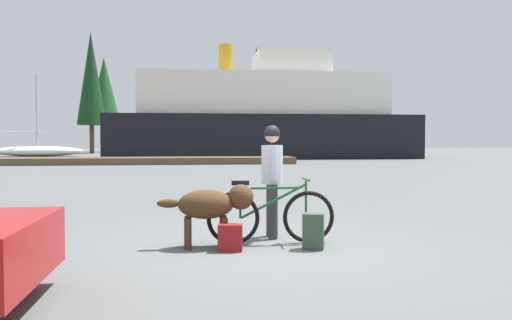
# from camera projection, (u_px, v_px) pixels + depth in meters

# --- Properties ---
(ground_plane) EXTENTS (160.00, 160.00, 0.00)m
(ground_plane) POSITION_uv_depth(u_px,v_px,m) (261.00, 247.00, 7.20)
(ground_plane) COLOR #595B5B
(bicycle) EXTENTS (1.83, 0.44, 0.93)m
(bicycle) POSITION_uv_depth(u_px,v_px,m) (270.00, 216.00, 7.43)
(bicycle) COLOR black
(bicycle) RESTS_ON ground_plane
(person_cyclist) EXTENTS (0.32, 0.53, 1.70)m
(person_cyclist) POSITION_uv_depth(u_px,v_px,m) (272.00, 170.00, 7.88)
(person_cyclist) COLOR #333338
(person_cyclist) RESTS_ON ground_plane
(dog) EXTENTS (1.32, 0.47, 0.86)m
(dog) POSITION_uv_depth(u_px,v_px,m) (212.00, 205.00, 7.19)
(dog) COLOR #472D19
(dog) RESTS_ON ground_plane
(backpack) EXTENTS (0.33, 0.28, 0.49)m
(backpack) POSITION_uv_depth(u_px,v_px,m) (313.00, 231.00, 7.07)
(backpack) COLOR #334C33
(backpack) RESTS_ON ground_plane
(handbag_pannier) EXTENTS (0.34, 0.22, 0.36)m
(handbag_pannier) POSITION_uv_depth(u_px,v_px,m) (230.00, 238.00, 6.95)
(handbag_pannier) COLOR maroon
(handbag_pannier) RESTS_ON ground_plane
(dock_pier) EXTENTS (19.98, 2.73, 0.40)m
(dock_pier) POSITION_uv_depth(u_px,v_px,m) (127.00, 161.00, 31.21)
(dock_pier) COLOR brown
(dock_pier) RESTS_ON ground_plane
(ferry_boat) EXTENTS (23.62, 8.35, 8.92)m
(ferry_boat) POSITION_uv_depth(u_px,v_px,m) (262.00, 118.00, 41.80)
(ferry_boat) COLOR black
(ferry_boat) RESTS_ON ground_plane
(sailboat_moored) EXTENTS (7.72, 2.16, 7.12)m
(sailboat_moored) POSITION_uv_depth(u_px,v_px,m) (37.00, 151.00, 45.33)
(sailboat_moored) COLOR silver
(sailboat_moored) RESTS_ON ground_plane
(pine_tree_far_left) EXTENTS (2.98, 2.98, 12.64)m
(pine_tree_far_left) POSITION_uv_depth(u_px,v_px,m) (91.00, 79.00, 54.38)
(pine_tree_far_left) COLOR #4C331E
(pine_tree_far_left) RESTS_ON ground_plane
(pine_tree_center) EXTENTS (3.57, 3.57, 10.94)m
(pine_tree_center) POSITION_uv_depth(u_px,v_px,m) (226.00, 83.00, 53.30)
(pine_tree_center) COLOR #4C331E
(pine_tree_center) RESTS_ON ground_plane
(pine_tree_far_right) EXTENTS (2.89, 2.89, 11.53)m
(pine_tree_far_right) POSITION_uv_depth(u_px,v_px,m) (256.00, 88.00, 56.93)
(pine_tree_far_right) COLOR #4C331E
(pine_tree_far_right) RESTS_ON ground_plane
(pine_tree_mid_back) EXTENTS (3.61, 3.61, 10.99)m
(pine_tree_mid_back) POSITION_uv_depth(u_px,v_px,m) (104.00, 90.00, 60.94)
(pine_tree_mid_back) COLOR #4C331E
(pine_tree_mid_back) RESTS_ON ground_plane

